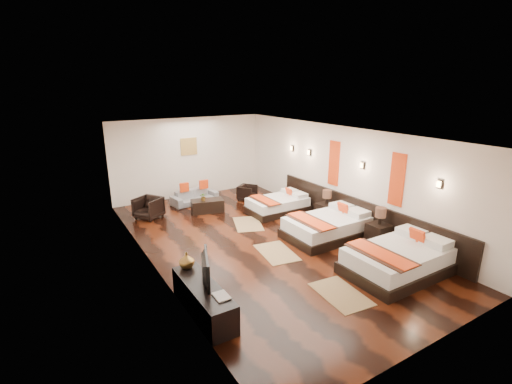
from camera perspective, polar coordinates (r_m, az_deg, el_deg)
floor at (r=9.64m, az=0.58°, el=-7.59°), size 5.50×9.50×0.01m
ceiling at (r=8.87m, az=0.64°, el=9.15°), size 5.50×9.50×0.01m
back_wall at (r=13.31m, az=-10.34°, el=5.29°), size 5.50×0.01×2.80m
left_wall at (r=8.11m, az=-16.13°, el=-2.41°), size 0.01×9.50×2.80m
right_wall at (r=10.82m, az=13.07°, el=2.53°), size 0.01×9.50×2.80m
headboard_panel at (r=10.53m, az=15.60°, el=-3.45°), size 0.08×6.60×0.90m
bed_near at (r=8.60m, az=21.40°, el=-9.70°), size 2.34×1.47×0.89m
bed_mid at (r=9.96m, az=11.16°, el=-5.26°), size 2.25×1.41×0.86m
bed_far at (r=11.67m, az=3.47°, el=-1.94°), size 1.88×1.18×0.72m
nightstand_a at (r=9.80m, az=18.52°, el=-5.87°), size 0.50×0.50×0.99m
nightstand_b at (r=11.06m, az=10.84°, el=-2.79°), size 0.48×0.48×0.95m
jute_mat_near at (r=7.59m, az=13.01°, el=-15.18°), size 0.86×1.27×0.01m
jute_mat_mid at (r=9.02m, az=3.21°, el=-9.36°), size 0.93×1.30×0.01m
jute_mat_far at (r=10.73m, az=-1.27°, el=-4.97°), size 1.13×1.39×0.01m
tv_console at (r=6.83m, az=-8.18°, el=-16.12°), size 0.50×1.80×0.55m
tv at (r=6.67m, az=-8.39°, el=-11.65°), size 0.43×0.88×0.52m
book at (r=6.29m, az=-6.39°, el=-16.08°), size 0.24×0.32×0.03m
figurine at (r=7.23m, az=-10.73°, el=-10.37°), size 0.33×0.33×0.31m
sofa at (r=12.68m, az=-9.50°, el=-0.70°), size 1.66×0.85×0.46m
armchair_left at (r=11.55m, az=-16.37°, el=-2.37°), size 0.99×0.98×0.66m
armchair_right at (r=12.81m, az=-1.35°, el=-0.11°), size 0.81×0.81×0.53m
coffee_table at (r=11.76m, az=-7.55°, el=-2.14°), size 1.09×0.73×0.40m
table_plant at (r=11.62m, az=-8.16°, el=-0.69°), size 0.29×0.27×0.26m
orange_panel_a at (r=9.52m, az=21.05°, el=1.81°), size 0.04×0.40×1.30m
orange_panel_b at (r=10.95m, az=12.00°, el=4.38°), size 0.04×0.40×1.30m
sconce_near at (r=8.86m, az=26.61°, el=1.11°), size 0.07×0.12×0.18m
sconce_mid at (r=10.15m, az=16.19°, el=4.00°), size 0.07×0.12×0.18m
sconce_far at (r=11.71m, az=8.27°, el=6.10°), size 0.07×0.12×0.18m
sconce_lounge at (r=12.40m, az=5.62°, el=6.77°), size 0.07×0.12×0.18m
gold_artwork at (r=13.22m, az=-10.40°, el=6.97°), size 0.60×0.04×0.60m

